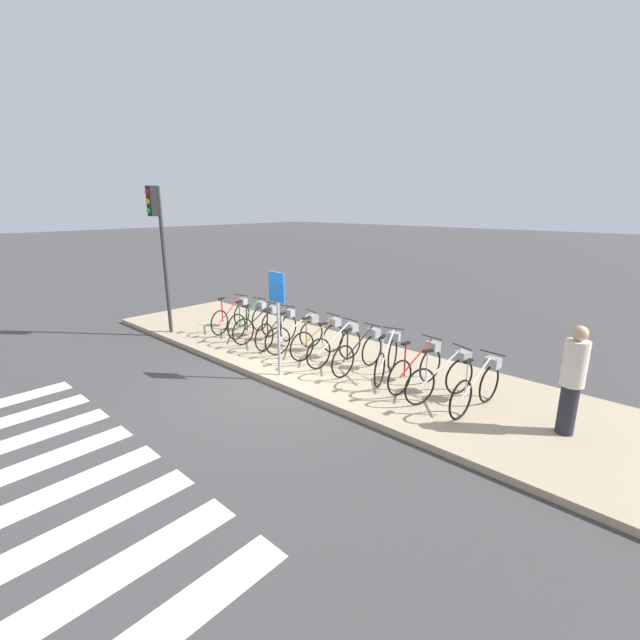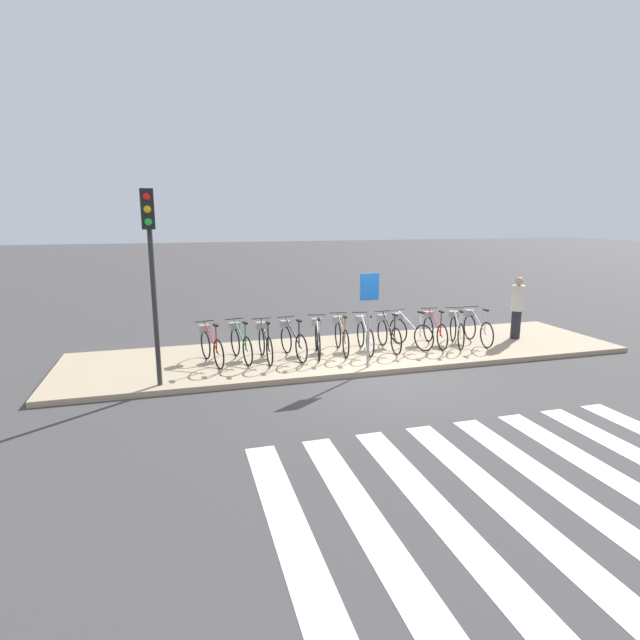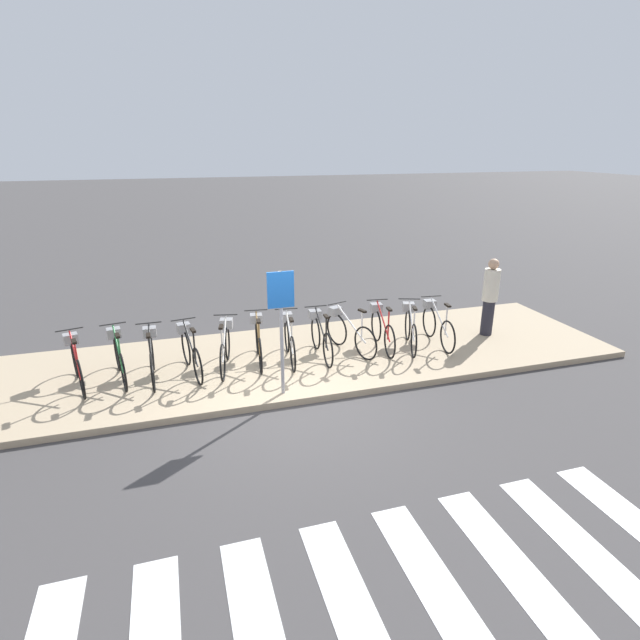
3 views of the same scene
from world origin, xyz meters
TOP-DOWN VIEW (x-y plane):
  - ground_plane at (0.00, 0.00)m, footprint 120.00×120.00m
  - sidewalk at (0.00, 1.75)m, footprint 14.12×3.50m
  - parked_bicycle_0 at (-3.56, 1.65)m, footprint 0.56×1.60m
  - parked_bicycle_1 at (-2.86, 1.73)m, footprint 0.48×1.62m
  - parked_bicycle_2 at (-2.29, 1.58)m, footprint 0.46×1.64m
  - parked_bicycle_3 at (-1.61, 1.62)m, footprint 0.46×1.63m
  - parked_bicycle_4 at (-0.96, 1.65)m, footprint 0.52×1.61m
  - parked_bicycle_5 at (-0.30, 1.76)m, footprint 0.46×1.64m
  - parked_bicycle_6 at (0.29, 1.66)m, footprint 0.46×1.64m
  - parked_bicycle_7 at (0.94, 1.65)m, footprint 0.46×1.64m
  - parked_bicycle_8 at (1.56, 1.74)m, footprint 0.64×1.57m
  - parked_bicycle_9 at (2.29, 1.70)m, footprint 0.46×1.64m
  - parked_bicycle_10 at (2.89, 1.57)m, footprint 0.66×1.57m
  - parked_bicycle_11 at (3.52, 1.59)m, footprint 0.46×1.64m
  - pedestrian at (4.87, 1.71)m, footprint 0.34×0.34m
  - sign_post at (-0.15, 0.29)m, footprint 0.44×0.07m

SIDE VIEW (x-z plane):
  - ground_plane at x=0.00m, z-range 0.00..0.00m
  - sidewalk at x=0.00m, z-range 0.00..0.12m
  - parked_bicycle_0 at x=-3.56m, z-range 0.06..1.07m
  - parked_bicycle_1 at x=-2.86m, z-range 0.06..1.07m
  - parked_bicycle_2 at x=-2.29m, z-range 0.06..1.07m
  - parked_bicycle_3 at x=-1.61m, z-range 0.06..1.07m
  - parked_bicycle_4 at x=-0.96m, z-range 0.06..1.07m
  - parked_bicycle_5 at x=-0.30m, z-range 0.06..1.07m
  - parked_bicycle_6 at x=0.29m, z-range 0.06..1.07m
  - parked_bicycle_7 at x=0.94m, z-range 0.06..1.07m
  - parked_bicycle_8 at x=1.56m, z-range 0.06..1.07m
  - parked_bicycle_9 at x=2.29m, z-range 0.06..1.07m
  - parked_bicycle_10 at x=2.89m, z-range 0.06..1.07m
  - parked_bicycle_11 at x=3.52m, z-range 0.06..1.07m
  - pedestrian at x=4.87m, z-range 0.17..1.90m
  - sign_post at x=-0.15m, z-range 0.51..2.67m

